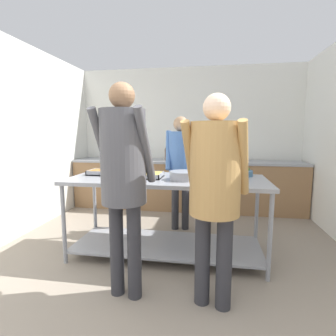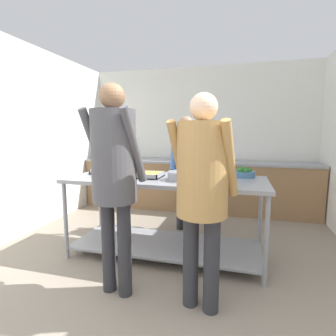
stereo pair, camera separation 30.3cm
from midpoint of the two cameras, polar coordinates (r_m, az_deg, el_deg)
wall_rear at (r=5.17m, az=8.48°, el=6.63°), size 4.33×0.06×2.65m
wall_left at (r=4.14m, az=-26.50°, el=5.64°), size 0.06×4.20×2.65m
back_counter at (r=4.90m, az=7.76°, el=-3.67°), size 4.17×0.65×0.91m
serving_counter at (r=3.01m, az=2.40°, el=-7.74°), size 2.21×0.86×0.91m
serving_tray_roast at (r=3.32m, az=-10.04°, el=-0.75°), size 0.42×0.28×0.05m
serving_tray_vegetables at (r=3.02m, az=-2.87°, el=-1.47°), size 0.47×0.31×0.05m
sauce_pan at (r=2.82m, az=6.11°, el=-1.65°), size 0.44×0.30×0.09m
plate_stack at (r=2.69m, az=13.68°, el=-3.01°), size 0.24×0.24×0.04m
broccoli_bowl at (r=3.16m, az=18.92°, el=-1.13°), size 0.24×0.24×0.12m
guest_serving_left at (r=2.21m, az=-7.83°, el=0.03°), size 0.51×0.41×1.82m
guest_serving_right at (r=2.04m, az=11.74°, el=-2.85°), size 0.55×0.43×1.71m
cook_behind_counter at (r=3.74m, az=6.18°, el=1.59°), size 0.46×0.37×1.64m
water_bottle at (r=4.83m, az=3.73°, el=3.37°), size 0.08×0.08×0.31m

